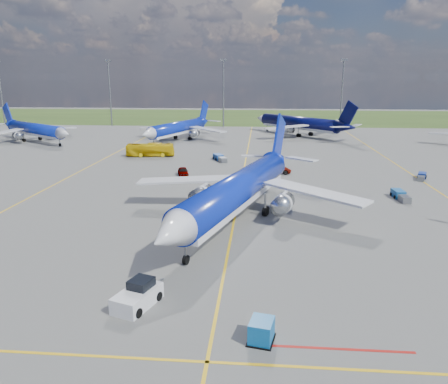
# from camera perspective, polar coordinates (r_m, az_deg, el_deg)

# --- Properties ---
(ground) EXTENTS (400.00, 400.00, 0.00)m
(ground) POSITION_cam_1_polar(r_m,az_deg,el_deg) (46.12, 0.79, -6.57)
(ground) COLOR #595957
(ground) RESTS_ON ground
(grass_strip) EXTENTS (400.00, 80.00, 0.01)m
(grass_strip) POSITION_cam_1_polar(r_m,az_deg,el_deg) (193.60, 3.94, 9.79)
(grass_strip) COLOR #2D4719
(grass_strip) RESTS_ON ground
(taxiway_lines) EXTENTS (60.25, 160.00, 0.02)m
(taxiway_lines) POSITION_cam_1_polar(r_m,az_deg,el_deg) (72.58, 2.45, 1.41)
(taxiway_lines) COLOR gold
(taxiway_lines) RESTS_ON ground
(floodlight_masts) EXTENTS (202.20, 0.50, 22.70)m
(floodlight_masts) POSITION_cam_1_polar(r_m,az_deg,el_deg) (153.07, 7.61, 13.09)
(floodlight_masts) COLOR slate
(floodlight_masts) RESTS_ON ground
(bg_jet_nw) EXTENTS (45.24, 43.29, 9.43)m
(bg_jet_nw) POSITION_cam_1_polar(r_m,az_deg,el_deg) (127.80, -23.27, 6.05)
(bg_jet_nw) COLOR #0B219F
(bg_jet_nw) RESTS_ON ground
(bg_jet_nnw) EXTENTS (38.77, 44.27, 9.72)m
(bg_jet_nnw) POSITION_cam_1_polar(r_m,az_deg,el_deg) (120.63, -5.98, 6.71)
(bg_jet_nnw) COLOR #0B219F
(bg_jet_nnw) RESTS_ON ground
(bg_jet_n) EXTENTS (50.00, 50.89, 10.63)m
(bg_jet_n) POSITION_cam_1_polar(r_m,az_deg,el_deg) (132.28, 9.65, 7.29)
(bg_jet_n) COLOR #07093B
(bg_jet_n) RESTS_ON ground
(main_airliner) EXTENTS (43.25, 49.92, 11.08)m
(main_airliner) POSITION_cam_1_polar(r_m,az_deg,el_deg) (53.19, 1.87, -3.62)
(main_airliner) COLOR #0B219F
(main_airliner) RESTS_ON ground
(pushback_tug) EXTENTS (3.36, 5.81, 1.94)m
(pushback_tug) POSITION_cam_1_polar(r_m,az_deg,el_deg) (34.54, -11.15, -13.14)
(pushback_tug) COLOR silver
(pushback_tug) RESTS_ON ground
(uld_container) EXTENTS (1.81, 2.10, 1.47)m
(uld_container) POSITION_cam_1_polar(r_m,az_deg,el_deg) (30.04, 4.91, -17.59)
(uld_container) COLOR #0B599F
(uld_container) RESTS_ON ground
(apron_bus) EXTENTS (10.63, 3.92, 2.89)m
(apron_bus) POSITION_cam_1_polar(r_m,az_deg,el_deg) (96.72, -9.61, 5.46)
(apron_bus) COLOR yellow
(apron_bus) RESTS_ON ground
(service_car_a) EXTENTS (2.70, 4.59, 1.47)m
(service_car_a) POSITION_cam_1_polar(r_m,az_deg,el_deg) (76.89, -5.36, 2.67)
(service_car_a) COLOR #999999
(service_car_a) RESTS_ON ground
(service_car_b) EXTENTS (5.30, 2.56, 1.45)m
(service_car_b) POSITION_cam_1_polar(r_m,az_deg,el_deg) (79.00, 6.89, 2.95)
(service_car_b) COLOR #999999
(service_car_b) RESTS_ON ground
(service_car_c) EXTENTS (3.77, 4.99, 1.35)m
(service_car_c) POSITION_cam_1_polar(r_m,az_deg,el_deg) (80.82, 4.89, 3.23)
(service_car_c) COLOR #999999
(service_car_c) RESTS_ON ground
(baggage_tug_w) EXTENTS (1.56, 4.96, 1.10)m
(baggage_tug_w) POSITION_cam_1_polar(r_m,az_deg,el_deg) (66.73, 22.04, -0.43)
(baggage_tug_w) COLOR #185695
(baggage_tug_w) RESTS_ON ground
(baggage_tug_c) EXTENTS (3.47, 5.35, 1.18)m
(baggage_tug_c) POSITION_cam_1_polar(r_m,az_deg,el_deg) (90.71, -0.55, 4.48)
(baggage_tug_c) COLOR #1A48A0
(baggage_tug_c) RESTS_ON ground
(baggage_tug_e) EXTENTS (2.70, 4.37, 0.96)m
(baggage_tug_e) POSITION_cam_1_polar(r_m,az_deg,el_deg) (81.32, 24.41, 1.86)
(baggage_tug_e) COLOR navy
(baggage_tug_e) RESTS_ON ground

